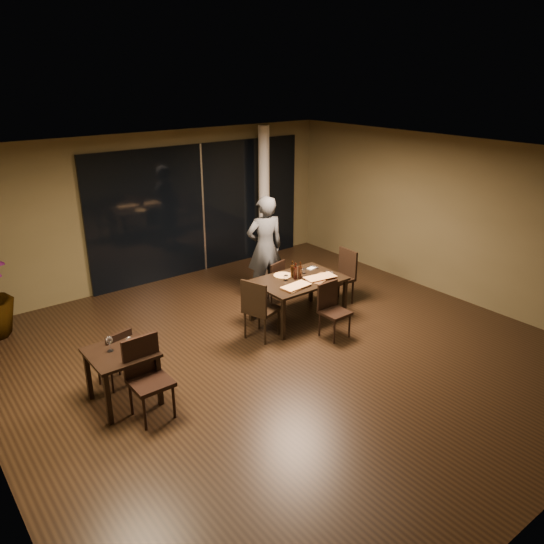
{
  "coord_description": "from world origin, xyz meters",
  "views": [
    {
      "loc": [
        -4.49,
        -5.57,
        4.11
      ],
      "look_at": [
        0.37,
        0.73,
        1.05
      ],
      "focal_mm": 35.0,
      "sensor_mm": 36.0,
      "label": 1
    }
  ],
  "objects_px": {
    "main_table": "(299,283)",
    "diner": "(265,248)",
    "chair_main_right": "(342,273)",
    "chair_side_near": "(147,373)",
    "chair_main_near": "(332,307)",
    "bottle_c": "(292,269)",
    "bottle_b": "(300,270)",
    "side_table": "(121,360)",
    "chair_main_left": "(258,306)",
    "chair_side_far": "(117,355)",
    "chair_main_far": "(273,281)",
    "bottle_a": "(296,271)"
  },
  "relations": [
    {
      "from": "chair_main_far",
      "to": "chair_main_near",
      "type": "height_order",
      "value": "chair_main_near"
    },
    {
      "from": "chair_main_near",
      "to": "chair_main_right",
      "type": "relative_size",
      "value": 0.9
    },
    {
      "from": "chair_main_right",
      "to": "chair_side_far",
      "type": "distance_m",
      "value": 4.45
    },
    {
      "from": "side_table",
      "to": "bottle_b",
      "type": "height_order",
      "value": "bottle_b"
    },
    {
      "from": "main_table",
      "to": "diner",
      "type": "height_order",
      "value": "diner"
    },
    {
      "from": "chair_main_right",
      "to": "chair_main_left",
      "type": "bearing_deg",
      "value": -80.08
    },
    {
      "from": "chair_main_far",
      "to": "bottle_a",
      "type": "height_order",
      "value": "bottle_a"
    },
    {
      "from": "chair_main_far",
      "to": "chair_main_near",
      "type": "bearing_deg",
      "value": 76.14
    },
    {
      "from": "chair_main_near",
      "to": "chair_side_far",
      "type": "bearing_deg",
      "value": 167.58
    },
    {
      "from": "chair_side_far",
      "to": "bottle_b",
      "type": "height_order",
      "value": "bottle_b"
    },
    {
      "from": "diner",
      "to": "bottle_c",
      "type": "distance_m",
      "value": 1.04
    },
    {
      "from": "bottle_b",
      "to": "chair_side_near",
      "type": "bearing_deg",
      "value": -164.2
    },
    {
      "from": "bottle_b",
      "to": "chair_main_left",
      "type": "bearing_deg",
      "value": -169.92
    },
    {
      "from": "chair_main_right",
      "to": "bottle_b",
      "type": "relative_size",
      "value": 3.39
    },
    {
      "from": "chair_main_near",
      "to": "bottle_c",
      "type": "bearing_deg",
      "value": 93.65
    },
    {
      "from": "bottle_c",
      "to": "chair_main_right",
      "type": "bearing_deg",
      "value": -2.96
    },
    {
      "from": "bottle_c",
      "to": "diner",
      "type": "bearing_deg",
      "value": 80.19
    },
    {
      "from": "main_table",
      "to": "chair_main_right",
      "type": "distance_m",
      "value": 1.14
    },
    {
      "from": "chair_main_near",
      "to": "diner",
      "type": "xyz_separation_m",
      "value": [
        0.1,
        1.94,
        0.48
      ]
    },
    {
      "from": "bottle_a",
      "to": "chair_main_right",
      "type": "bearing_deg",
      "value": 1.84
    },
    {
      "from": "chair_main_near",
      "to": "bottle_c",
      "type": "distance_m",
      "value": 1.0
    },
    {
      "from": "chair_main_left",
      "to": "bottle_a",
      "type": "distance_m",
      "value": 1.01
    },
    {
      "from": "side_table",
      "to": "chair_side_far",
      "type": "xyz_separation_m",
      "value": [
        0.09,
        0.4,
        -0.15
      ]
    },
    {
      "from": "chair_main_left",
      "to": "chair_main_right",
      "type": "height_order",
      "value": "chair_main_left"
    },
    {
      "from": "main_table",
      "to": "bottle_b",
      "type": "bearing_deg",
      "value": 10.82
    },
    {
      "from": "main_table",
      "to": "bottle_a",
      "type": "distance_m",
      "value": 0.23
    },
    {
      "from": "chair_main_left",
      "to": "diner",
      "type": "relative_size",
      "value": 0.52
    },
    {
      "from": "chair_side_far",
      "to": "bottle_a",
      "type": "height_order",
      "value": "bottle_a"
    },
    {
      "from": "main_table",
      "to": "diner",
      "type": "distance_m",
      "value": 1.2
    },
    {
      "from": "chair_main_far",
      "to": "diner",
      "type": "height_order",
      "value": "diner"
    },
    {
      "from": "chair_main_far",
      "to": "chair_side_near",
      "type": "height_order",
      "value": "chair_side_near"
    },
    {
      "from": "side_table",
      "to": "diner",
      "type": "xyz_separation_m",
      "value": [
        3.55,
        1.65,
        0.36
      ]
    },
    {
      "from": "chair_main_right",
      "to": "chair_side_near",
      "type": "relative_size",
      "value": 0.97
    },
    {
      "from": "chair_side_far",
      "to": "bottle_b",
      "type": "bearing_deg",
      "value": 169.97
    },
    {
      "from": "chair_main_left",
      "to": "bottle_c",
      "type": "height_order",
      "value": "bottle_c"
    },
    {
      "from": "side_table",
      "to": "chair_main_near",
      "type": "distance_m",
      "value": 3.46
    },
    {
      "from": "side_table",
      "to": "diner",
      "type": "height_order",
      "value": "diner"
    },
    {
      "from": "chair_main_near",
      "to": "main_table",
      "type": "bearing_deg",
      "value": 92.18
    },
    {
      "from": "chair_main_near",
      "to": "chair_main_left",
      "type": "xyz_separation_m",
      "value": [
        -1.02,
        0.61,
        0.07
      ]
    },
    {
      "from": "chair_side_far",
      "to": "diner",
      "type": "xyz_separation_m",
      "value": [
        3.46,
        1.25,
        0.51
      ]
    },
    {
      "from": "chair_side_far",
      "to": "bottle_b",
      "type": "distance_m",
      "value": 3.38
    },
    {
      "from": "bottle_b",
      "to": "chair_main_near",
      "type": "bearing_deg",
      "value": -89.7
    },
    {
      "from": "main_table",
      "to": "chair_main_near",
      "type": "relative_size",
      "value": 1.66
    },
    {
      "from": "diner",
      "to": "bottle_b",
      "type": "distance_m",
      "value": 1.15
    },
    {
      "from": "bottle_c",
      "to": "bottle_b",
      "type": "bearing_deg",
      "value": -61.24
    },
    {
      "from": "chair_main_left",
      "to": "bottle_b",
      "type": "xyz_separation_m",
      "value": [
        1.02,
        0.18,
        0.32
      ]
    },
    {
      "from": "chair_side_near",
      "to": "bottle_a",
      "type": "relative_size",
      "value": 3.58
    },
    {
      "from": "side_table",
      "to": "chair_main_near",
      "type": "height_order",
      "value": "chair_main_near"
    },
    {
      "from": "bottle_a",
      "to": "bottle_b",
      "type": "distance_m",
      "value": 0.09
    },
    {
      "from": "main_table",
      "to": "chair_main_far",
      "type": "height_order",
      "value": "chair_main_far"
    }
  ]
}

